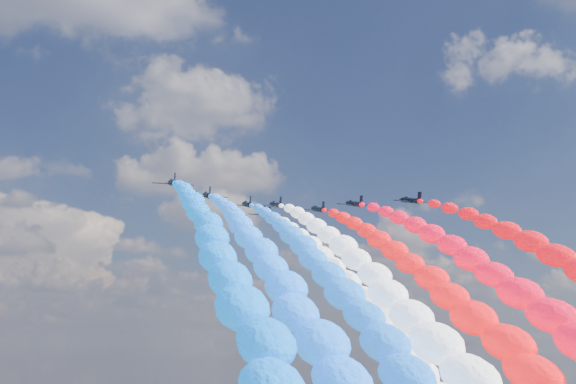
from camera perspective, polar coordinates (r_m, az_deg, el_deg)
name	(u,v)px	position (r m, az deg, el deg)	size (l,w,h in m)	color
jet_0	(173,183)	(149.38, -9.38, 0.74)	(8.53, 11.44, 2.52)	black
trail_0	(209,254)	(98.18, -6.45, -5.01)	(6.07, 94.02, 45.64)	blue
jet_1	(207,195)	(160.99, -6.58, -0.28)	(8.53, 11.44, 2.52)	black
trail_1	(256,264)	(110.44, -2.65, -5.87)	(6.07, 94.02, 45.64)	#196BFF
jet_2	(247,204)	(170.69, -3.34, -1.02)	(8.53, 11.44, 2.52)	black
trail_2	(308,271)	(121.00, 1.63, -6.43)	(6.07, 94.02, 45.64)	blue
jet_3	(276,205)	(170.72, -0.97, -1.04)	(8.53, 11.44, 2.52)	black
trail_3	(349,271)	(121.70, 4.97, -6.42)	(6.07, 94.02, 45.64)	white
jet_4	(265,214)	(183.11, -1.90, -1.80)	(8.53, 11.44, 2.52)	black
trail_4	(326,278)	(133.93, 3.15, -6.98)	(6.07, 94.02, 45.64)	silver
jet_5	(318,209)	(176.68, 2.47, -1.42)	(8.53, 11.44, 2.52)	black
trail_5	(404,274)	(128.87, 9.43, -6.63)	(6.07, 94.02, 45.64)	red
jet_6	(355,204)	(170.27, 5.44, -0.96)	(8.53, 11.44, 2.52)	black
trail_6	(461,270)	(123.61, 13.90, -6.20)	(6.07, 94.02, 45.64)	red
jet_7	(411,200)	(167.99, 9.98, -0.67)	(8.53, 11.44, 2.52)	black
trail_7	(545,268)	(123.46, 20.23, -5.80)	(6.07, 94.02, 45.64)	red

